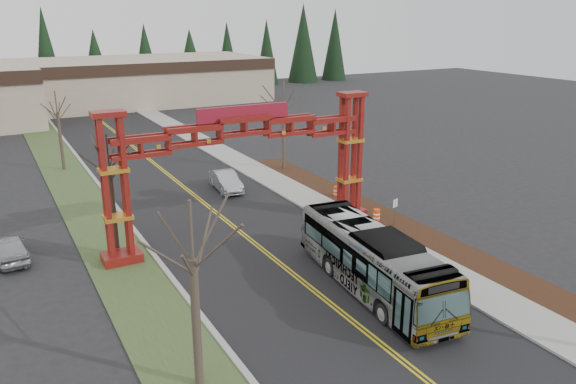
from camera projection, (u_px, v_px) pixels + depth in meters
road at (208, 206)px, 42.38m from camera, size 12.00×110.00×0.02m
lane_line_left at (206, 206)px, 42.32m from camera, size 0.12×100.00×0.01m
lane_line_right at (209, 206)px, 42.43m from camera, size 0.12×100.00×0.01m
curb_right at (280, 193)px, 45.17m from camera, size 0.30×110.00×0.15m
sidewalk_right at (295, 191)px, 45.84m from camera, size 2.60×110.00×0.14m
landscape_strip at (452, 249)px, 34.50m from camera, size 2.60×50.00×0.12m
grass_median at (99, 224)px, 38.71m from camera, size 4.00×110.00×0.08m
curb_left at (126, 219)px, 39.54m from camera, size 0.30×110.00×0.15m
gateway_arch at (244, 148)px, 34.72m from camera, size 18.20×1.60×8.90m
retail_building_east at (143, 80)px, 91.81m from camera, size 38.00×20.30×7.00m
conifer_treeline at (67, 59)px, 96.52m from camera, size 116.10×5.60×13.00m
transit_bus at (373, 260)px, 29.10m from camera, size 4.06×12.27×3.35m
silver_sedan at (226, 181)px, 46.02m from camera, size 2.06×4.87×1.56m
parked_car_near_a at (10, 248)px, 32.89m from camera, size 2.15×4.59×1.52m
bare_tree_median_near at (193, 260)px, 20.37m from camera, size 3.45×3.45×7.66m
bare_tree_median_mid at (109, 169)px, 32.23m from camera, size 3.09×3.09×7.45m
bare_tree_median_far at (57, 113)px, 50.63m from camera, size 2.98×2.98×7.33m
bare_tree_right_far at (283, 108)px, 50.62m from camera, size 3.29×3.29×8.00m
street_sign at (395, 207)px, 37.79m from camera, size 0.45×0.16×2.00m
barrel_south at (376, 216)px, 39.12m from camera, size 0.49×0.49×0.92m
barrel_mid at (341, 199)px, 42.63m from camera, size 0.50×0.50×0.93m
barrel_north at (337, 192)px, 44.28m from camera, size 0.50×0.50×0.92m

